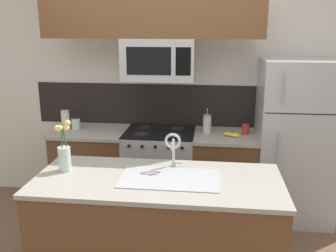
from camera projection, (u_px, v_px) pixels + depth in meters
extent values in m
cube|color=silver|center=(190.00, 92.00, 4.33)|extent=(5.20, 0.10, 2.60)
cube|color=black|center=(163.00, 105.00, 4.35)|extent=(3.02, 0.01, 0.48)
cube|color=brown|center=(93.00, 169.00, 4.31)|extent=(0.79, 0.62, 0.88)
cube|color=#9E998E|center=(91.00, 132.00, 4.19)|extent=(0.82, 0.65, 0.03)
cube|color=brown|center=(224.00, 175.00, 4.14)|extent=(0.67, 0.62, 0.88)
cube|color=#9E998E|center=(225.00, 136.00, 4.02)|extent=(0.70, 0.65, 0.03)
cube|color=#A8AAAF|center=(160.00, 171.00, 4.22)|extent=(0.76, 0.62, 0.91)
cube|color=black|center=(160.00, 132.00, 4.10)|extent=(0.76, 0.62, 0.01)
cylinder|color=black|center=(141.00, 134.00, 3.99)|extent=(0.15, 0.15, 0.01)
cylinder|color=black|center=(175.00, 135.00, 3.94)|extent=(0.15, 0.15, 0.01)
cylinder|color=black|center=(145.00, 127.00, 4.25)|extent=(0.15, 0.15, 0.01)
cylinder|color=black|center=(177.00, 128.00, 4.21)|extent=(0.15, 0.15, 0.01)
cylinder|color=black|center=(129.00, 146.00, 3.84)|extent=(0.03, 0.02, 0.03)
cylinder|color=black|center=(142.00, 146.00, 3.82)|extent=(0.03, 0.02, 0.03)
cylinder|color=black|center=(155.00, 147.00, 3.81)|extent=(0.03, 0.02, 0.03)
cylinder|color=black|center=(169.00, 147.00, 3.79)|extent=(0.03, 0.02, 0.03)
cylinder|color=black|center=(182.00, 148.00, 3.77)|extent=(0.03, 0.02, 0.03)
cube|color=#A8AAAF|center=(159.00, 59.00, 3.87)|extent=(0.74, 0.40, 0.43)
cube|color=black|center=(149.00, 61.00, 3.69)|extent=(0.45, 0.00, 0.27)
cube|color=black|center=(183.00, 62.00, 3.65)|extent=(0.15, 0.00, 0.27)
cube|color=brown|center=(152.00, 7.00, 3.71)|extent=(2.22, 0.34, 0.60)
cube|color=#A8AAAF|center=(295.00, 141.00, 3.97)|extent=(0.80, 0.72, 1.72)
cube|color=black|center=(306.00, 114.00, 3.52)|extent=(0.77, 0.00, 0.01)
cylinder|color=#99999E|center=(283.00, 89.00, 3.47)|extent=(0.01, 0.01, 0.31)
cylinder|color=#99999E|center=(276.00, 165.00, 3.67)|extent=(0.01, 0.01, 0.65)
cylinder|color=silver|center=(66.00, 121.00, 4.21)|extent=(0.09, 0.09, 0.19)
cylinder|color=#B2B2B7|center=(65.00, 111.00, 4.19)|extent=(0.09, 0.09, 0.02)
cylinder|color=silver|center=(76.00, 123.00, 4.23)|extent=(0.09, 0.09, 0.12)
cylinder|color=black|center=(75.00, 117.00, 4.21)|extent=(0.09, 0.09, 0.01)
ellipsoid|color=yellow|center=(231.00, 135.00, 3.94)|extent=(0.17, 0.10, 0.06)
ellipsoid|color=yellow|center=(232.00, 134.00, 3.96)|extent=(0.18, 0.05, 0.06)
ellipsoid|color=yellow|center=(232.00, 135.00, 3.94)|extent=(0.18, 0.06, 0.05)
ellipsoid|color=yellow|center=(233.00, 134.00, 3.95)|extent=(0.17, 0.10, 0.06)
cylinder|color=brown|center=(232.00, 132.00, 3.94)|extent=(0.02, 0.02, 0.03)
cylinder|color=silver|center=(207.00, 125.00, 4.08)|extent=(0.09, 0.09, 0.18)
cylinder|color=#A3A3AA|center=(207.00, 116.00, 4.05)|extent=(0.08, 0.08, 0.02)
cylinder|color=#A3A3AA|center=(207.00, 112.00, 4.04)|extent=(0.01, 0.01, 0.05)
sphere|color=#A3A3AA|center=(207.00, 110.00, 4.03)|extent=(0.02, 0.02, 0.02)
cylinder|color=#B22D23|center=(246.00, 129.00, 4.03)|extent=(0.08, 0.08, 0.11)
cube|color=brown|center=(158.00, 233.00, 3.01)|extent=(1.88, 0.80, 0.88)
cube|color=#9E998E|center=(158.00, 180.00, 2.89)|extent=(1.91, 0.83, 0.03)
cube|color=#ADAFB5|center=(170.00, 178.00, 2.87)|extent=(0.76, 0.44, 0.01)
cube|color=#ADAFB5|center=(148.00, 187.00, 2.91)|extent=(0.30, 0.33, 0.15)
cube|color=#ADAFB5|center=(192.00, 189.00, 2.87)|extent=(0.30, 0.33, 0.15)
cylinder|color=#B7BABF|center=(173.00, 165.00, 3.12)|extent=(0.04, 0.04, 0.02)
cylinder|color=#B7BABF|center=(173.00, 152.00, 3.09)|extent=(0.02, 0.02, 0.22)
torus|color=#B7BABF|center=(173.00, 141.00, 3.01)|extent=(0.13, 0.02, 0.13)
cylinder|color=#B7BABF|center=(172.00, 147.00, 2.96)|extent=(0.02, 0.02, 0.06)
cube|color=#B7BABF|center=(178.00, 163.00, 3.11)|extent=(0.07, 0.01, 0.01)
cylinder|color=silver|center=(65.00, 159.00, 3.01)|extent=(0.10, 0.10, 0.20)
cylinder|color=silver|center=(65.00, 166.00, 3.03)|extent=(0.09, 0.09, 0.06)
cylinder|color=#386B2D|center=(66.00, 143.00, 2.98)|extent=(0.04, 0.03, 0.34)
sphere|color=#EFE066|center=(68.00, 123.00, 2.95)|extent=(0.05, 0.05, 0.05)
cylinder|color=#386B2D|center=(61.00, 146.00, 2.98)|extent=(0.04, 0.02, 0.30)
sphere|color=#EFE066|center=(57.00, 128.00, 2.93)|extent=(0.05, 0.05, 0.05)
cylinder|color=#386B2D|center=(63.00, 146.00, 2.97)|extent=(0.01, 0.03, 0.31)
sphere|color=#EFE066|center=(60.00, 128.00, 2.91)|extent=(0.04, 0.04, 0.04)
cylinder|color=#386B2D|center=(66.00, 146.00, 2.99)|extent=(0.04, 0.02, 0.30)
sphere|color=#EFE066|center=(67.00, 128.00, 2.95)|extent=(0.04, 0.04, 0.04)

